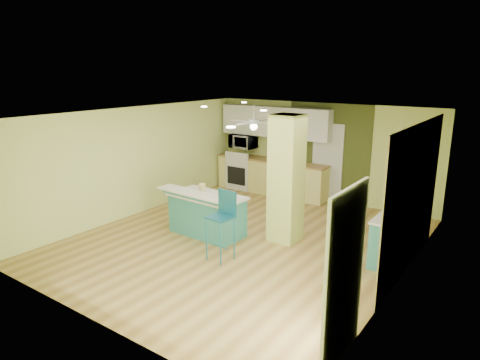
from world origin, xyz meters
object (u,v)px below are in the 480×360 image
at_px(fruit_bowl, 279,160).
at_px(canister, 202,188).
at_px(side_counter, 394,237).
at_px(bar_stool, 223,214).
at_px(peninsula, 207,214).

relative_size(fruit_bowl, canister, 1.85).
bearing_deg(side_counter, canister, -167.33).
xyz_separation_m(side_counter, canister, (-3.72, -0.84, 0.50)).
bearing_deg(canister, bar_stool, -35.31).
distance_m(peninsula, bar_stool, 1.29).
xyz_separation_m(bar_stool, fruit_bowl, (-1.23, 4.05, 0.14)).
xyz_separation_m(bar_stool, side_counter, (2.52, 1.68, -0.41)).
distance_m(side_counter, fruit_bowl, 4.47).
relative_size(peninsula, side_counter, 1.38).
relative_size(side_counter, fruit_bowl, 4.05).
distance_m(peninsula, canister, 0.54).
distance_m(peninsula, side_counter, 3.64).
bearing_deg(side_counter, peninsula, -164.79).
distance_m(bar_stool, fruit_bowl, 4.24).
xyz_separation_m(peninsula, side_counter, (3.51, 0.95, -0.02)).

